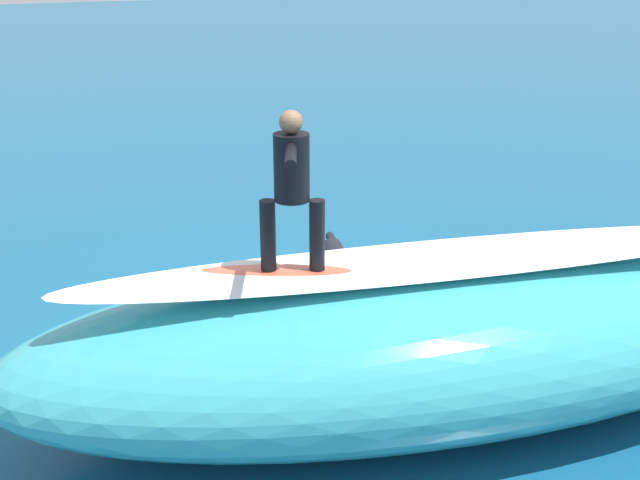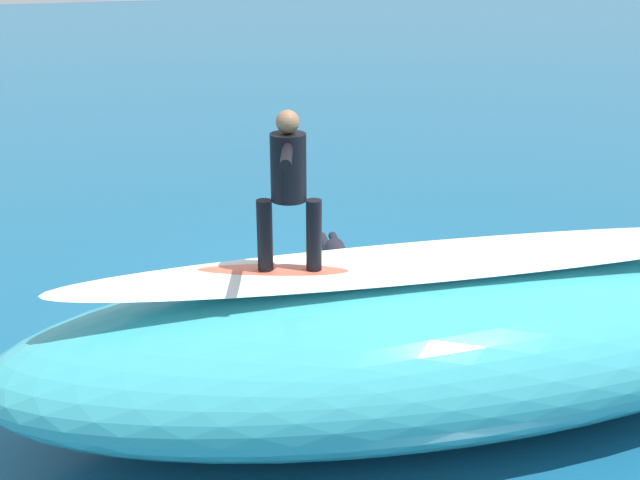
# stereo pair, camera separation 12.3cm
# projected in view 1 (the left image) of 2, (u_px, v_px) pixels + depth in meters

# --- Properties ---
(ground_plane) EXTENTS (120.00, 120.00, 0.00)m
(ground_plane) POSITION_uv_depth(u_px,v_px,m) (289.00, 303.00, 10.43)
(ground_plane) COLOR #145175
(wave_crest) EXTENTS (8.99, 4.52, 1.63)m
(wave_crest) POSITION_uv_depth(u_px,v_px,m) (433.00, 338.00, 7.77)
(wave_crest) COLOR teal
(wave_crest) RESTS_ON ground_plane
(wave_foam_lip) EXTENTS (7.36, 2.45, 0.08)m
(wave_foam_lip) POSITION_uv_depth(u_px,v_px,m) (438.00, 259.00, 7.47)
(wave_foam_lip) COLOR white
(wave_foam_lip) RESTS_ON wave_crest
(surfboard_riding) EXTENTS (2.18, 1.32, 0.08)m
(surfboard_riding) POSITION_uv_depth(u_px,v_px,m) (293.00, 273.00, 7.15)
(surfboard_riding) COLOR #E0563D
(surfboard_riding) RESTS_ON wave_crest
(surfer_riding) EXTENTS (0.66, 1.32, 1.48)m
(surfer_riding) POSITION_uv_depth(u_px,v_px,m) (292.00, 180.00, 6.82)
(surfer_riding) COLOR black
(surfer_riding) RESTS_ON surfboard_riding
(surfboard_paddling) EXTENTS (1.17, 2.39, 0.06)m
(surfboard_paddling) POSITION_uv_depth(u_px,v_px,m) (337.00, 269.00, 11.44)
(surfboard_paddling) COLOR #33B2D1
(surfboard_paddling) RESTS_ON ground_plane
(surfer_paddling) EXTENTS (0.73, 1.73, 0.32)m
(surfer_paddling) POSITION_uv_depth(u_px,v_px,m) (335.00, 255.00, 11.50)
(surfer_paddling) COLOR black
(surfer_paddling) RESTS_ON surfboard_paddling
(foam_patch_near) EXTENTS (1.24, 1.26, 0.09)m
(foam_patch_near) POSITION_uv_depth(u_px,v_px,m) (522.00, 389.00, 8.33)
(foam_patch_near) COLOR white
(foam_patch_near) RESTS_ON ground_plane
(foam_patch_mid) EXTENTS (1.08, 1.09, 0.17)m
(foam_patch_mid) POSITION_uv_depth(u_px,v_px,m) (463.00, 295.00, 10.47)
(foam_patch_mid) COLOR white
(foam_patch_mid) RESTS_ON ground_plane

